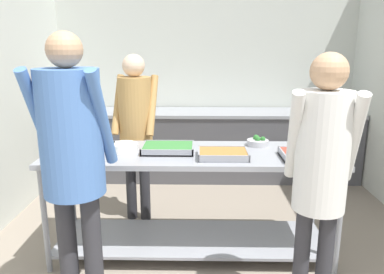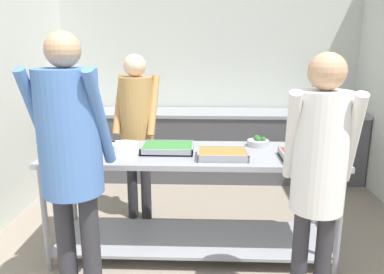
# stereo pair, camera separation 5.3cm
# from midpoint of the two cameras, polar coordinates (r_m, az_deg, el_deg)

# --- Properties ---
(wall_rear) EXTENTS (4.05, 0.06, 2.65)m
(wall_rear) POSITION_cam_midpoint_polar(r_m,az_deg,el_deg) (5.12, 2.81, 9.51)
(wall_rear) COLOR silver
(wall_rear) RESTS_ON ground_plane
(back_counter) EXTENTS (3.89, 0.65, 0.89)m
(back_counter) POSITION_cam_midpoint_polar(r_m,az_deg,el_deg) (4.91, 2.72, -1.13)
(back_counter) COLOR #4C4C51
(back_counter) RESTS_ON ground_plane
(serving_counter) EXTENTS (2.31, 0.71, 0.88)m
(serving_counter) POSITION_cam_midpoint_polar(r_m,az_deg,el_deg) (3.08, 0.43, -7.40)
(serving_counter) COLOR gray
(serving_counter) RESTS_ON ground_plane
(sauce_pan) EXTENTS (0.40, 0.26, 0.07)m
(sauce_pan) POSITION_cam_midpoint_polar(r_m,az_deg,el_deg) (3.19, -15.79, -1.04)
(sauce_pan) COLOR gray
(sauce_pan) RESTS_ON serving_counter
(plate_stack) EXTENTS (0.23, 0.23, 0.06)m
(plate_stack) POSITION_cam_midpoint_polar(r_m,az_deg,el_deg) (3.08, -9.80, -1.48)
(plate_stack) COLOR white
(plate_stack) RESTS_ON serving_counter
(serving_tray_roast) EXTENTS (0.41, 0.30, 0.05)m
(serving_tray_roast) POSITION_cam_midpoint_polar(r_m,az_deg,el_deg) (3.02, -3.18, -1.71)
(serving_tray_roast) COLOR gray
(serving_tray_roast) RESTS_ON serving_counter
(serving_tray_greens) EXTENTS (0.38, 0.28, 0.05)m
(serving_tray_greens) POSITION_cam_midpoint_polar(r_m,az_deg,el_deg) (2.85, 5.19, -2.67)
(serving_tray_greens) COLOR gray
(serving_tray_greens) RESTS_ON serving_counter
(broccoli_bowl) EXTENTS (0.18, 0.18, 0.09)m
(broccoli_bowl) POSITION_cam_midpoint_polar(r_m,az_deg,el_deg) (3.22, 10.51, -0.80)
(broccoli_bowl) COLOR #B2B2B7
(broccoli_bowl) RESTS_ON serving_counter
(serving_tray_vegetables) EXTENTS (0.41, 0.31, 0.05)m
(serving_tray_vegetables) POSITION_cam_midpoint_polar(r_m,az_deg,el_deg) (2.94, 17.93, -2.79)
(serving_tray_vegetables) COLOR gray
(serving_tray_vegetables) RESTS_ON serving_counter
(guest_serving_left) EXTENTS (0.50, 0.38, 1.80)m
(guest_serving_left) POSITION_cam_midpoint_polar(r_m,az_deg,el_deg) (2.38, -17.41, -1.56)
(guest_serving_left) COLOR #2D2D33
(guest_serving_left) RESTS_ON ground_plane
(guest_serving_right) EXTENTS (0.45, 0.38, 1.68)m
(guest_serving_right) POSITION_cam_midpoint_polar(r_m,az_deg,el_deg) (2.29, 19.47, -3.75)
(guest_serving_right) COLOR #2D2D33
(guest_serving_right) RESTS_ON ground_plane
(cook_behind_counter) EXTENTS (0.44, 0.36, 1.64)m
(cook_behind_counter) POSITION_cam_midpoint_polar(r_m,az_deg,el_deg) (3.62, -8.00, 2.66)
(cook_behind_counter) COLOR #2D2D33
(cook_behind_counter) RESTS_ON ground_plane
(water_bottle) EXTENTS (0.08, 0.08, 0.31)m
(water_bottle) POSITION_cam_midpoint_polar(r_m,az_deg,el_deg) (4.97, -9.17, 5.78)
(water_bottle) COLOR brown
(water_bottle) RESTS_ON back_counter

